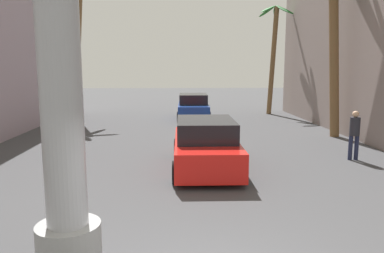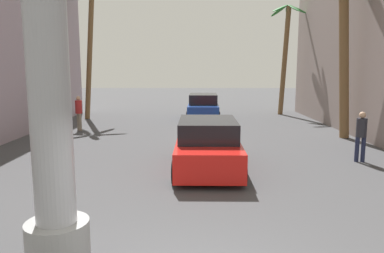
# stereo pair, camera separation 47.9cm
# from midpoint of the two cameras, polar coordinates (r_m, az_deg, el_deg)

# --- Properties ---
(ground_plane) EXTENTS (91.92, 91.92, 0.00)m
(ground_plane) POSITION_cam_midpoint_polar(r_m,az_deg,el_deg) (14.94, 1.05, -3.27)
(ground_plane) COLOR #424244
(car_lead) EXTENTS (2.07, 4.63, 1.56)m
(car_lead) POSITION_cam_midpoint_polar(r_m,az_deg,el_deg) (11.80, 3.56, -2.90)
(car_lead) COLOR black
(car_lead) RESTS_ON ground
(car_far) EXTENTS (2.06, 4.49, 1.56)m
(car_far) POSITION_cam_midpoint_polar(r_m,az_deg,el_deg) (23.40, 2.30, 2.96)
(car_far) COLOR black
(car_far) RESTS_ON ground
(palm_tree_mid_right) EXTENTS (2.46, 2.44, 7.60)m
(palm_tree_mid_right) POSITION_cam_midpoint_polar(r_m,az_deg,el_deg) (18.28, 23.01, 12.52)
(palm_tree_mid_right) COLOR brown
(palm_tree_mid_right) RESTS_ON ground
(palm_tree_far_right) EXTENTS (2.60, 2.63, 7.35)m
(palm_tree_far_right) POSITION_cam_midpoint_polar(r_m,az_deg,el_deg) (26.39, 14.56, 11.65)
(palm_tree_far_right) COLOR brown
(palm_tree_far_right) RESTS_ON ground
(palm_tree_far_left) EXTENTS (3.50, 3.21, 8.54)m
(palm_tree_far_left) POSITION_cam_midpoint_polar(r_m,az_deg,el_deg) (24.44, -14.96, 14.41)
(palm_tree_far_left) COLOR brown
(palm_tree_far_left) RESTS_ON ground
(pedestrian_far_left) EXTENTS (0.48, 0.48, 1.76)m
(pedestrian_far_left) POSITION_cam_midpoint_polar(r_m,az_deg,el_deg) (19.66, -16.21, 2.35)
(pedestrian_far_left) COLOR gray
(pedestrian_far_left) RESTS_ON ground
(pedestrian_mid_right) EXTENTS (0.38, 0.38, 1.71)m
(pedestrian_mid_right) POSITION_cam_midpoint_polar(r_m,az_deg,el_deg) (13.87, 25.29, -0.88)
(pedestrian_mid_right) COLOR #1E233F
(pedestrian_mid_right) RESTS_ON ground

